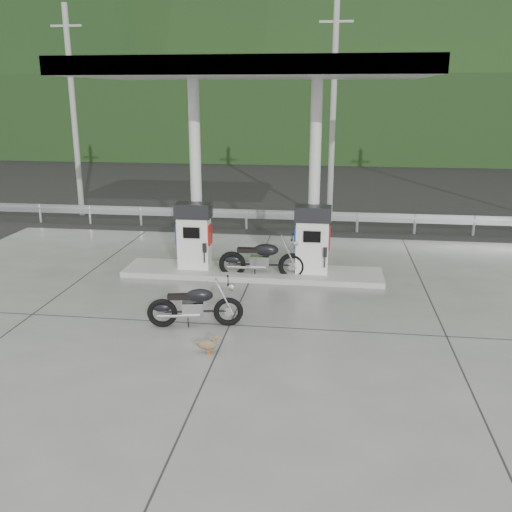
# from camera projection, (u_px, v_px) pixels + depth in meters

# --- Properties ---
(ground) EXTENTS (160.00, 160.00, 0.00)m
(ground) POSITION_uv_depth(u_px,v_px,m) (237.00, 309.00, 13.16)
(ground) COLOR black
(ground) RESTS_ON ground
(forecourt_apron) EXTENTS (18.00, 14.00, 0.02)m
(forecourt_apron) POSITION_uv_depth(u_px,v_px,m) (237.00, 309.00, 13.16)
(forecourt_apron) COLOR slate
(forecourt_apron) RESTS_ON ground
(pump_island) EXTENTS (7.00, 1.40, 0.15)m
(pump_island) POSITION_uv_depth(u_px,v_px,m) (252.00, 272.00, 15.52)
(pump_island) COLOR #9D9B92
(pump_island) RESTS_ON forecourt_apron
(gas_pump_left) EXTENTS (0.95, 0.55, 1.80)m
(gas_pump_left) POSITION_uv_depth(u_px,v_px,m) (194.00, 236.00, 15.45)
(gas_pump_left) COLOR white
(gas_pump_left) RESTS_ON pump_island
(gas_pump_right) EXTENTS (0.95, 0.55, 1.80)m
(gas_pump_right) POSITION_uv_depth(u_px,v_px,m) (312.00, 240.00, 15.04)
(gas_pump_right) COLOR white
(gas_pump_right) RESTS_ON pump_island
(canopy_column_left) EXTENTS (0.30, 0.30, 5.00)m
(canopy_column_left) POSITION_uv_depth(u_px,v_px,m) (196.00, 175.00, 15.39)
(canopy_column_left) COLOR white
(canopy_column_left) RESTS_ON pump_island
(canopy_column_right) EXTENTS (0.30, 0.30, 5.00)m
(canopy_column_right) POSITION_uv_depth(u_px,v_px,m) (315.00, 177.00, 14.98)
(canopy_column_right) COLOR white
(canopy_column_right) RESTS_ON pump_island
(canopy_roof) EXTENTS (8.50, 5.00, 0.40)m
(canopy_roof) POSITION_uv_depth(u_px,v_px,m) (252.00, 69.00, 14.05)
(canopy_roof) COLOR silver
(canopy_roof) RESTS_ON canopy_column_left
(guardrail) EXTENTS (26.00, 0.16, 1.42)m
(guardrail) POSITION_uv_depth(u_px,v_px,m) (274.00, 210.00, 20.58)
(guardrail) COLOR #ACAFB5
(guardrail) RESTS_ON ground
(road) EXTENTS (60.00, 7.00, 0.01)m
(road) POSITION_uv_depth(u_px,v_px,m) (282.00, 210.00, 24.11)
(road) COLOR black
(road) RESTS_ON ground
(utility_pole_a) EXTENTS (0.22, 0.22, 8.00)m
(utility_pole_a) POSITION_uv_depth(u_px,v_px,m) (74.00, 114.00, 22.13)
(utility_pole_a) COLOR gray
(utility_pole_a) RESTS_ON ground
(utility_pole_b) EXTENTS (0.22, 0.22, 8.00)m
(utility_pole_b) POSITION_uv_depth(u_px,v_px,m) (333.00, 115.00, 20.84)
(utility_pole_b) COLOR gray
(utility_pole_b) RESTS_ON ground
(tree_band) EXTENTS (80.00, 6.00, 6.00)m
(tree_band) POSITION_uv_depth(u_px,v_px,m) (306.00, 118.00, 40.90)
(tree_band) COLOR black
(tree_band) RESTS_ON ground
(forested_hills) EXTENTS (100.00, 40.00, 140.00)m
(forested_hills) POSITION_uv_depth(u_px,v_px,m) (317.00, 133.00, 70.30)
(forested_hills) COLOR black
(forested_hills) RESTS_ON ground
(motorcycle_left) EXTENTS (2.18, 0.74, 1.03)m
(motorcycle_left) POSITION_uv_depth(u_px,v_px,m) (262.00, 260.00, 15.16)
(motorcycle_left) COLOR black
(motorcycle_left) RESTS_ON forecourt_apron
(motorcycle_right) EXTENTS (1.97, 0.94, 0.90)m
(motorcycle_right) POSITION_uv_depth(u_px,v_px,m) (195.00, 306.00, 12.04)
(motorcycle_right) COLOR black
(motorcycle_right) RESTS_ON forecourt_apron
(duck) EXTENTS (0.46, 0.15, 0.33)m
(duck) POSITION_uv_depth(u_px,v_px,m) (207.00, 345.00, 10.85)
(duck) COLOR brown
(duck) RESTS_ON forecourt_apron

